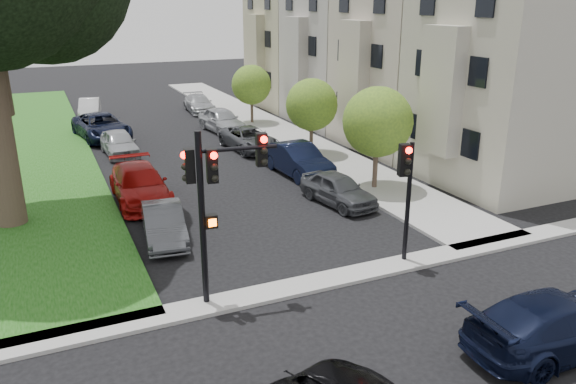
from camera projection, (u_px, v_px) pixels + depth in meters
name	position (u px, v px, depth m)	size (l,w,h in m)	color
ground	(362.00, 313.00, 15.58)	(140.00, 140.00, 0.00)	black
grass_strip	(15.00, 148.00, 32.80)	(8.00, 44.00, 0.12)	#144A0C
sidewalk_right	(265.00, 125.00, 38.90)	(3.50, 44.00, 0.12)	#A7A7A7
sidewalk_cross	(328.00, 280.00, 17.29)	(60.00, 1.00, 0.12)	#A7A7A7
house_a	(514.00, 31.00, 25.07)	(7.70, 7.55, 15.97)	#ADABA6
house_b	(413.00, 25.00, 31.55)	(7.70, 7.55, 15.97)	gray
house_c	(347.00, 21.00, 38.02)	(7.70, 7.55, 15.97)	#9E938B
house_d	(300.00, 18.00, 44.50)	(7.70, 7.55, 15.97)	gray
small_tree_a	(378.00, 122.00, 24.84)	(3.14, 3.14, 4.71)	#483B31
small_tree_b	(312.00, 105.00, 30.59)	(2.86, 2.86, 4.28)	#483B31
small_tree_c	(251.00, 85.00, 38.70)	(2.73, 2.73, 4.10)	#483B31
traffic_signal_main	(215.00, 187.00, 15.07)	(2.48, 0.65, 5.06)	black
traffic_signal_secondary	(406.00, 181.00, 17.65)	(0.55, 0.44, 4.08)	black
car_cross_far	(560.00, 323.00, 13.75)	(2.07, 5.08, 1.47)	black
car_parked_0	(338.00, 189.00, 23.73)	(1.59, 3.96, 1.35)	#3F4247
car_parked_1	(298.00, 160.00, 27.67)	(1.67, 4.79, 1.58)	black
car_parked_2	(249.00, 139.00, 32.42)	(2.19, 4.74, 1.32)	#3F4247
car_parked_3	(222.00, 120.00, 36.93)	(1.86, 4.61, 1.57)	#999BA0
car_parked_4	(199.00, 104.00, 43.54)	(1.84, 4.53, 1.31)	#999BA0
car_parked_5	(164.00, 223.00, 20.13)	(1.37, 3.93, 1.29)	#3F4247
car_parked_6	(140.00, 184.00, 24.03)	(2.15, 5.28, 1.53)	maroon
car_parked_7	(119.00, 143.00, 31.29)	(1.67, 4.15, 1.41)	#999BA0
car_parked_8	(102.00, 127.00, 34.99)	(2.62, 5.68, 1.58)	black
car_parked_9	(90.00, 108.00, 41.77)	(1.42, 4.07, 1.34)	silver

